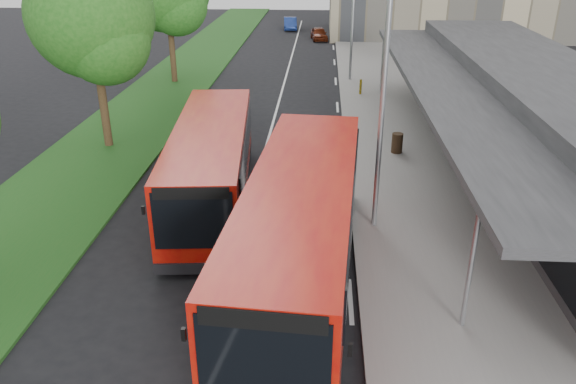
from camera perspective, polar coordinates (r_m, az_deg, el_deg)
name	(u,v)px	position (r m, az deg, el deg)	size (l,w,h in m)	color
ground	(235,257)	(16.68, -5.38, -6.56)	(120.00, 120.00, 0.00)	black
pavement	(380,89)	(35.32, 9.38, 10.33)	(5.00, 80.00, 0.15)	gray
grass_verge	(171,86)	(36.38, -11.80, 10.52)	(5.00, 80.00, 0.10)	#1B4F19
lane_centre_line	(276,111)	(30.42, -1.21, 8.21)	(0.12, 70.00, 0.01)	silver
kerb_dashes	(336,93)	(34.19, 4.95, 9.98)	(0.12, 56.00, 0.01)	silver
station_building	(533,117)	(24.53, 23.66, 7.03)	(7.70, 26.00, 4.00)	#292A2C
tree_mid	(92,24)	(25.20, -19.26, 15.81)	(5.11, 5.11, 8.22)	#302113
lamp_post_near	(381,84)	(16.63, 9.42, 10.77)	(1.44, 0.28, 8.00)	#95989D
lamp_post_far	(352,5)	(36.33, 6.50, 18.35)	(1.44, 0.28, 8.00)	#95989D
bus_main	(301,232)	(14.63, 1.28, -4.05)	(3.59, 11.13, 3.10)	#B21B09
bus_second	(212,164)	(19.46, -7.76, 2.79)	(3.40, 10.10, 2.81)	#B21B09
litter_bin	(397,143)	(24.36, 11.02, 4.91)	(0.47, 0.47, 0.84)	#332315
bollard	(361,87)	(33.48, 7.38, 10.56)	(0.14, 0.14, 0.86)	yellow
car_near	(319,34)	(52.36, 3.17, 15.76)	(1.31, 3.26, 1.11)	#5A1E0C
car_far	(290,24)	(58.36, 0.23, 16.74)	(1.24, 3.54, 1.17)	navy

